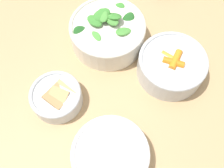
% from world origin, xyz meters
% --- Properties ---
extents(ground_plane, '(10.00, 10.00, 0.00)m').
position_xyz_m(ground_plane, '(0.00, 0.00, 0.00)').
color(ground_plane, '#4C4238').
extents(dining_table, '(1.09, 0.98, 0.75)m').
position_xyz_m(dining_table, '(0.00, 0.00, 0.64)').
color(dining_table, tan).
rests_on(dining_table, ground_plane).
extents(bowl_carrots, '(0.17, 0.17, 0.07)m').
position_xyz_m(bowl_carrots, '(-0.03, 0.11, 0.78)').
color(bowl_carrots, silver).
rests_on(bowl_carrots, dining_table).
extents(bowl_greens, '(0.20, 0.20, 0.10)m').
position_xyz_m(bowl_greens, '(-0.06, -0.07, 0.78)').
color(bowl_greens, silver).
rests_on(bowl_greens, dining_table).
extents(bowl_beans_hotdog, '(0.16, 0.16, 0.06)m').
position_xyz_m(bowl_beans_hotdog, '(0.23, 0.07, 0.77)').
color(bowl_beans_hotdog, white).
rests_on(bowl_beans_hotdog, dining_table).
extents(bowl_cookies, '(0.12, 0.12, 0.05)m').
position_xyz_m(bowl_cookies, '(0.16, -0.11, 0.77)').
color(bowl_cookies, silver).
rests_on(bowl_cookies, dining_table).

